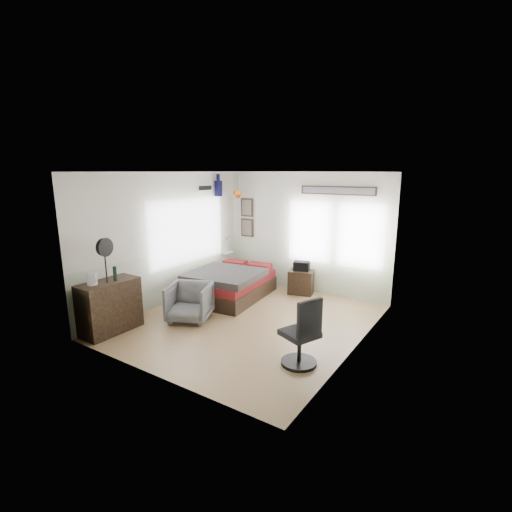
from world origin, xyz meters
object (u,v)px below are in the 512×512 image
object	(u,v)px
nightstand	(301,282)
bed	(230,284)
armchair	(190,302)
task_chair	(302,339)
dresser	(110,307)

from	to	relation	value
nightstand	bed	bearing A→B (deg)	-152.29
armchair	bed	bearing A→B (deg)	72.03
armchair	task_chair	xyz separation A→B (m)	(2.49, -0.38, 0.07)
task_chair	armchair	bearing A→B (deg)	-165.89
bed	dresser	world-z (taller)	dresser
task_chair	nightstand	bearing A→B (deg)	139.45
nightstand	task_chair	size ratio (longest dim) A/B	0.52
armchair	task_chair	world-z (taller)	task_chair
task_chair	dresser	bearing A→B (deg)	-144.52
nightstand	task_chair	distance (m)	3.27
dresser	task_chair	bearing A→B (deg)	12.61
dresser	armchair	distance (m)	1.37
dresser	armchair	world-z (taller)	dresser
dresser	armchair	xyz separation A→B (m)	(0.79, 1.12, -0.10)
task_chair	bed	bearing A→B (deg)	168.24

